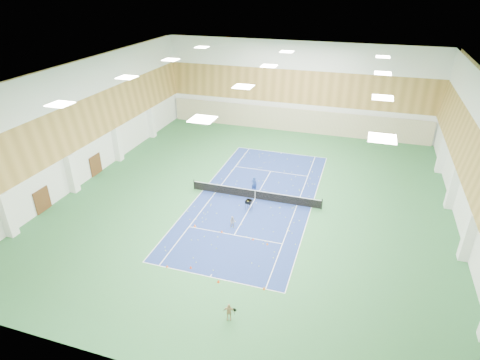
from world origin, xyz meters
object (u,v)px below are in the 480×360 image
Objects in this scene: tennis_net at (255,194)px; child_apron at (229,312)px; ball_cart at (249,205)px; child_court at (233,222)px; coach at (254,184)px.

child_apron is (2.58, -15.21, 0.08)m from tennis_net.
ball_cart is at bearing -90.76° from tennis_net.
child_apron is at bearing -68.26° from ball_cart.
child_court is 1.12× the size of ball_cart.
coach is (-0.52, 1.46, 0.25)m from tennis_net.
ball_cart is (0.45, 3.30, -0.06)m from child_court.
tennis_net reaches higher than child_court.
coach is 6.82m from child_court.
coach is 3.57m from ball_cart.
tennis_net is at bearing 117.10° from coach.
child_apron is (3.06, -9.86, 0.08)m from child_court.
child_court is at bearing 97.98° from coach.
ball_cart is (0.49, -3.52, -0.31)m from coach.
child_apron reaches higher than child_court.
tennis_net is at bearing 99.76° from ball_cart.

